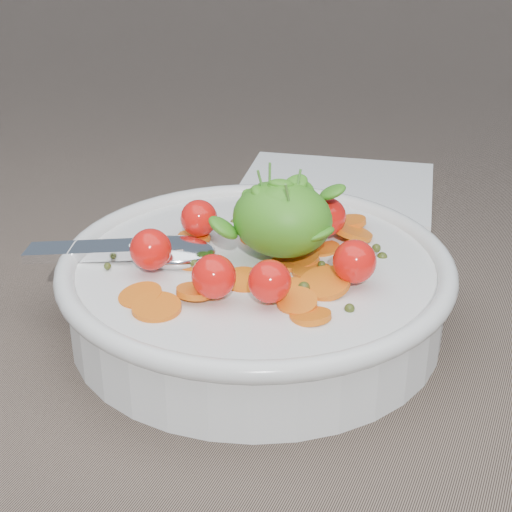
% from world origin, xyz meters
% --- Properties ---
extents(ground, '(6.00, 6.00, 0.00)m').
position_xyz_m(ground, '(0.00, 0.00, 0.00)').
color(ground, '#786555').
rests_on(ground, ground).
extents(bowl, '(0.28, 0.26, 0.11)m').
position_xyz_m(bowl, '(0.01, -0.00, 0.03)').
color(bowl, white).
rests_on(bowl, ground).
extents(napkin, '(0.21, 0.19, 0.01)m').
position_xyz_m(napkin, '(-0.01, 0.25, 0.00)').
color(napkin, white).
rests_on(napkin, ground).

